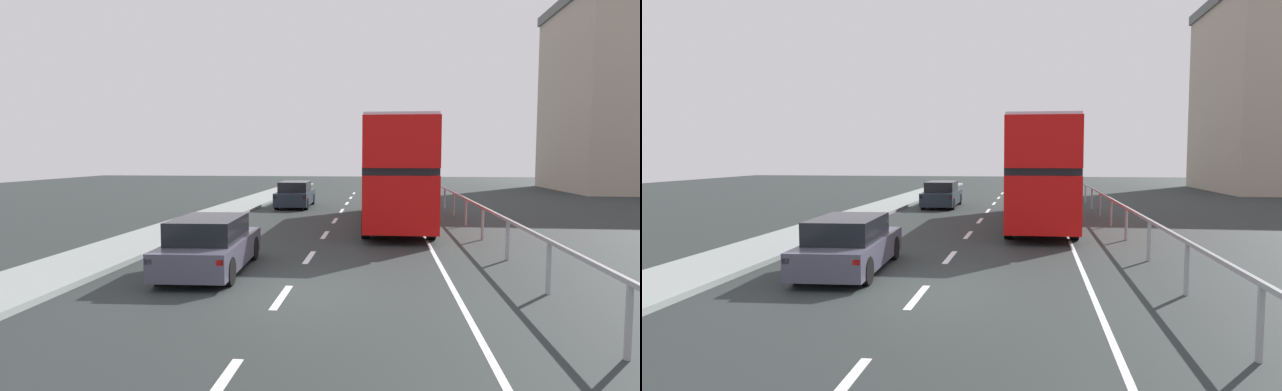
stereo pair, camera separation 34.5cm
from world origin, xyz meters
TOP-DOWN VIEW (x-y plane):
  - ground_plane at (0.00, 0.00)m, footprint 75.30×120.00m
  - near_sidewalk_kerb at (-5.75, 0.00)m, footprint 2.34×80.00m
  - lane_paint_markings at (2.24, 8.52)m, footprint 3.69×46.00m
  - bridge_side_railing at (5.45, 9.00)m, footprint 0.10×42.00m
  - double_decker_bus_red at (2.54, 11.10)m, footprint 2.62×11.24m
  - hatchback_car_near at (-2.18, 1.49)m, footprint 1.94×4.36m
  - sedan_car_ahead at (-2.72, 17.64)m, footprint 1.87×4.52m

SIDE VIEW (x-z plane):
  - ground_plane at x=0.00m, z-range -0.10..0.00m
  - lane_paint_markings at x=2.24m, z-range 0.00..0.01m
  - near_sidewalk_kerb at x=-5.75m, z-range 0.00..0.14m
  - hatchback_car_near at x=-2.18m, z-range -0.03..1.34m
  - sedan_car_ahead at x=-2.72m, z-range -0.03..1.40m
  - bridge_side_railing at x=5.45m, z-range 0.35..1.50m
  - double_decker_bus_red at x=2.54m, z-range 0.15..4.38m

